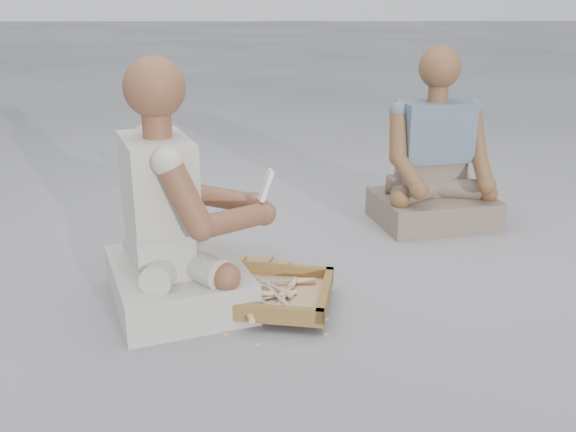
{
  "coord_description": "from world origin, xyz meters",
  "views": [
    {
      "loc": [
        -0.08,
        -2.15,
        1.11
      ],
      "look_at": [
        -0.02,
        0.21,
        0.3
      ],
      "focal_mm": 40.0,
      "sensor_mm": 36.0,
      "label": 1
    }
  ],
  "objects_px": {
    "craftsman": "(173,224)",
    "companion": "(435,167)",
    "tool_tray": "(265,293)",
    "carved_panel": "(217,274)"
  },
  "relations": [
    {
      "from": "companion",
      "to": "carved_panel",
      "type": "bearing_deg",
      "value": 20.92
    },
    {
      "from": "carved_panel",
      "to": "tool_tray",
      "type": "relative_size",
      "value": 0.98
    },
    {
      "from": "craftsman",
      "to": "carved_panel",
      "type": "bearing_deg",
      "value": 128.14
    },
    {
      "from": "craftsman",
      "to": "companion",
      "type": "relative_size",
      "value": 1.04
    },
    {
      "from": "craftsman",
      "to": "companion",
      "type": "height_order",
      "value": "craftsman"
    },
    {
      "from": "carved_panel",
      "to": "craftsman",
      "type": "height_order",
      "value": "craftsman"
    },
    {
      "from": "carved_panel",
      "to": "companion",
      "type": "height_order",
      "value": "companion"
    },
    {
      "from": "carved_panel",
      "to": "companion",
      "type": "relative_size",
      "value": 0.6
    },
    {
      "from": "tool_tray",
      "to": "carved_panel",
      "type": "bearing_deg",
      "value": 126.21
    },
    {
      "from": "tool_tray",
      "to": "craftsman",
      "type": "bearing_deg",
      "value": 170.41
    }
  ]
}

